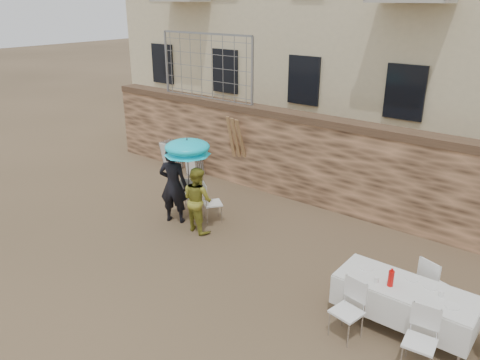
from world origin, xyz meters
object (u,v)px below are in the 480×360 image
Objects in this scene: couple_chair_right at (213,202)px; table_chair_front_left at (347,311)px; table_chair_front_right at (420,341)px; couple_chair_left at (191,195)px; chair_stack_left at (176,153)px; soda_bottle at (391,278)px; banquet_table at (406,288)px; chair_stack_right at (198,159)px; umbrella at (187,150)px; man_suit at (173,185)px; woman_dress at (198,200)px; table_chair_back at (433,284)px.

table_chair_front_left is (4.28, -1.78, 0.00)m from couple_chair_right.
couple_chair_right is at bearing 155.59° from table_chair_front_right.
table_chair_front_right is at bearing 10.93° from table_chair_front_left.
couple_chair_left is 1.04× the size of chair_stack_left.
soda_bottle is 0.84m from table_chair_front_left.
banquet_table is 2.28× the size of chair_stack_right.
soda_bottle reaches higher than chair_stack_left.
banquet_table is at bearing 136.69° from couple_chair_left.
chair_stack_left is at bearing 163.97° from table_chair_front_left.
table_chair_front_right is 1.04× the size of chair_stack_left.
couple_chair_left is at bearing 131.63° from umbrella.
soda_bottle is at bearing 149.86° from man_suit.
soda_bottle reaches higher than chair_stack_right.
woman_dress is at bearing 110.90° from couple_chair_left.
woman_dress reaches higher than couple_chair_right.
chair_stack_right is at bearing -4.54° from couple_chair_right.
chair_stack_right is at bearing -80.24° from man_suit.
table_chair_front_right is 8.71m from chair_stack_right.
table_chair_front_right is at bearing 130.83° from couple_chair_left.
chair_stack_right is at bearing 147.54° from table_chair_front_right.
table_chair_front_right is at bearing -40.60° from soda_bottle.
couple_chair_right is at bearing 56.31° from umbrella.
table_chair_back is (0.40, 0.95, -0.43)m from soda_bottle.
chair_stack_left is at bearing 149.95° from table_chair_front_right.
soda_bottle is (-0.20, -0.15, 0.17)m from banquet_table.
umbrella is at bearing 171.65° from soda_bottle.
woman_dress is at bearing 174.32° from banquet_table.
umbrella is 1.45m from couple_chair_left.
couple_chair_left is 1.00× the size of couple_chair_right.
man_suit is 1.89× the size of table_chair_front_right.
banquet_table is at bearing 95.16° from table_chair_back.
banquet_table is at bearing -23.12° from chair_stack_right.
couple_chair_left is 3.36m from chair_stack_left.
couple_chair_left is (-0.75, 0.55, -0.27)m from woman_dress.
soda_bottle is at bearing 134.78° from couple_chair_left.
chair_stack_left is at bearing 157.78° from soda_bottle.
woman_dress is 1.11m from umbrella.
table_chair_back is at bearing 67.17° from soda_bottle.
chair_stack_left is (-3.38, 2.64, -0.29)m from woman_dress.
man_suit is 0.98m from umbrella.
couple_chair_left is 5.78m from table_chair_back.
table_chair_back is (5.78, -0.23, 0.00)m from couple_chair_left.
chair_stack_left is at bearing 140.02° from umbrella.
table_chair_front_left is 1.74m from table_chair_back.
man_suit reaches higher than banquet_table.
couple_chair_right is 1.04× the size of chair_stack_left.
table_chair_front_left is at bearing -26.97° from chair_stack_left.
couple_chair_right is at bearing -40.71° from chair_stack_right.
table_chair_front_left is (4.98, -1.23, -0.43)m from man_suit.
table_chair_back reaches higher than banquet_table.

